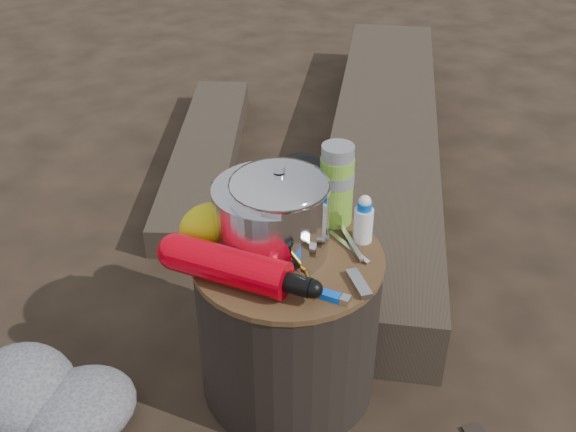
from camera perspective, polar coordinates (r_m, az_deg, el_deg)
ground at (r=1.71m, az=0.00°, el=-13.58°), size 60.00×60.00×0.00m
stump at (r=1.57m, az=0.00°, el=-8.88°), size 0.41×0.41×0.38m
log_main at (r=2.56m, az=8.00°, el=6.13°), size 1.81×1.80×0.18m
log_small at (r=2.56m, az=-6.86°, el=5.15°), size 0.89×1.05×0.10m
foil_windscreen at (r=1.44m, az=-1.41°, el=-0.22°), size 0.25×0.25×0.15m
camping_pot at (r=1.41m, az=-0.72°, el=0.23°), size 0.20×0.20×0.20m
fuel_bottle at (r=1.37m, az=-4.92°, el=-4.20°), size 0.23×0.32×0.08m
thermos at (r=1.52m, az=4.07°, el=2.61°), size 0.08×0.08×0.19m
travel_mug at (r=1.56m, az=1.05°, el=2.35°), size 0.09×0.09×0.13m
stuff_sack at (r=1.48m, az=-6.53°, el=-0.80°), size 0.14×0.11×0.09m
food_pouch at (r=1.53m, az=-4.47°, el=1.33°), size 0.10×0.04×0.12m
lighter at (r=1.35m, az=3.18°, el=-6.54°), size 0.06×0.08×0.02m
multitool at (r=1.38m, az=5.94°, el=-5.65°), size 0.05×0.09×0.01m
pot_grabber at (r=1.48m, az=5.08°, el=-2.52°), size 0.06×0.14×0.01m
squeeze_bottle at (r=1.48m, az=6.33°, el=-0.41°), size 0.04×0.04×0.10m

